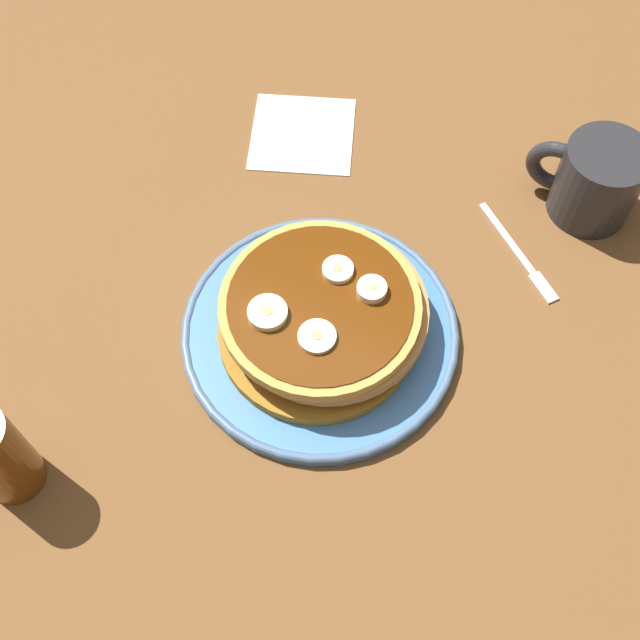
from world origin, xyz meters
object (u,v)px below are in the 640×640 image
banana_slice_3 (372,290)px  plate (320,332)px  banana_slice_2 (317,337)px  pancake_stack (321,316)px  napkin (302,133)px  banana_slice_0 (268,313)px  coffee_mug (595,179)px  fork (521,257)px  banana_slice_1 (339,271)px

banana_slice_3 → plate: bearing=39.6°
banana_slice_2 → banana_slice_3: (-2.22, -6.23, 0.18)cm
pancake_stack → napkin: size_ratio=1.74×
pancake_stack → banana_slice_0: banana_slice_0 is taller
banana_slice_3 → napkin: banana_slice_3 is taller
banana_slice_2 → banana_slice_0: bearing=-1.9°
banana_slice_3 → banana_slice_0: bearing=40.8°
pancake_stack → napkin: pancake_stack is taller
plate → banana_slice_2: (-1.34, 3.27, 5.55)cm
banana_slice_2 → napkin: size_ratio=0.30×
coffee_mug → fork: coffee_mug is taller
banana_slice_1 → banana_slice_2: (-1.20, 6.83, -0.05)cm
plate → pancake_stack: pancake_stack is taller
banana_slice_2 → fork: size_ratio=0.30×
banana_slice_1 → fork: (-13.79, -13.12, -6.12)cm
napkin → pancake_stack: bearing=121.0°
banana_slice_3 → banana_slice_2: bearing=70.4°
banana_slice_1 → banana_slice_0: bearing=61.6°
plate → napkin: (12.81, -21.55, -0.63)cm
pancake_stack → banana_slice_3: bearing=-140.8°
banana_slice_1 → fork: 20.00cm
pancake_stack → fork: bearing=-129.9°
banana_slice_2 → coffee_mug: (-16.12, -28.89, -2.07)cm
banana_slice_2 → fork: banana_slice_2 is taller
banana_slice_3 → fork: (-10.37, -13.73, -6.25)cm
banana_slice_0 → banana_slice_3: 9.30cm
banana_slice_0 → fork: 27.08cm
plate → napkin: 25.08cm
napkin → plate: bearing=120.7°
banana_slice_3 → napkin: 25.58cm
banana_slice_0 → fork: (-17.40, -19.80, -6.19)cm
napkin → fork: 27.18cm
banana_slice_2 → banana_slice_3: 6.62cm
pancake_stack → napkin: bearing=-59.0°
pancake_stack → banana_slice_2: (-1.26, 3.38, 2.64)cm
banana_slice_3 → fork: size_ratio=0.25×
banana_slice_2 → fork: 24.37cm
fork → banana_slice_2: bearing=57.8°
napkin → banana_slice_3: bearing=131.4°
plate → napkin: bearing=-59.3°
banana_slice_1 → fork: size_ratio=0.26×
coffee_mug → napkin: (30.28, 4.06, -4.11)cm
pancake_stack → banana_slice_1: banana_slice_1 is taller
banana_slice_2 → napkin: (14.15, -24.83, -6.18)cm
pancake_stack → banana_slice_2: size_ratio=5.79×
plate → coffee_mug: size_ratio=2.23×
napkin → fork: (-26.74, 4.87, 0.10)cm
fork → napkin: bearing=-10.3°
banana_slice_3 → pancake_stack: bearing=39.2°
pancake_stack → banana_slice_0: size_ratio=5.49×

